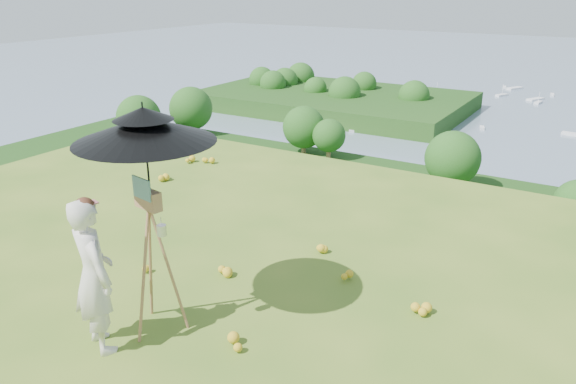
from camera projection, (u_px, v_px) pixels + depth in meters
The scene contains 11 objects.
ground at pixel (142, 354), 5.65m from camera, with size 14.00×14.00×0.00m, color #467020.
shoreline_tier at pixel (555, 284), 78.38m from camera, with size 170.00×28.00×8.00m, color gray.
peninsula at pixel (334, 92), 176.36m from camera, with size 90.00×60.00×12.00m, color #12380F, non-canonical shape.
slope_trees at pixel (527, 266), 38.96m from camera, with size 110.00×50.00×6.00m, color #285218, non-canonical shape.
harbor_town at pixel (563, 242), 76.10m from camera, with size 110.00×22.00×5.00m, color white, non-canonical shape.
moored_boats at pixel (549, 128), 152.51m from camera, with size 140.00×140.00×0.70m, color white, non-canonical shape.
wildflowers at pixel (159, 337), 5.83m from camera, with size 10.00×10.50×0.12m, color gold, non-canonical shape.
painter at pixel (94, 276), 5.51m from camera, with size 0.59×0.39×1.63m, color beige.
field_easel at pixel (153, 256), 5.80m from camera, with size 0.66×0.66×1.73m, color #98633F, non-canonical shape.
sun_umbrella at pixel (147, 155), 5.44m from camera, with size 1.38×1.38×1.04m, color black, non-canonical shape.
painter_cap at pixel (84, 203), 5.24m from camera, with size 0.20×0.23×0.10m, color #BD6867, non-canonical shape.
Camera 1 is at (3.70, -3.27, 3.52)m, focal length 35.00 mm.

